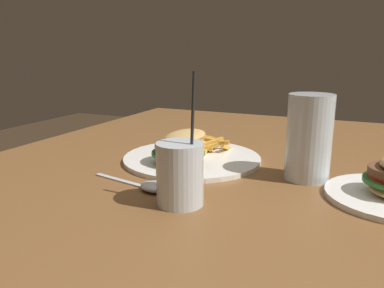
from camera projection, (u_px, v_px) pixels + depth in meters
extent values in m
cube|color=brown|center=(259.00, 167.00, 0.87)|extent=(1.23, 1.22, 0.03)
cylinder|color=brown|center=(166.00, 199.00, 1.66)|extent=(0.09, 0.09, 0.72)
cylinder|color=white|center=(192.00, 158.00, 0.86)|extent=(0.31, 0.31, 0.01)
ellipsoid|color=tan|center=(178.00, 159.00, 0.81)|extent=(0.13, 0.12, 0.02)
cylinder|color=#2D6628|center=(178.00, 153.00, 0.80)|extent=(0.15, 0.15, 0.01)
cylinder|color=red|center=(178.00, 149.00, 0.80)|extent=(0.12, 0.12, 0.01)
cylinder|color=brown|center=(178.00, 145.00, 0.80)|extent=(0.13, 0.13, 0.01)
ellipsoid|color=tan|center=(185.00, 137.00, 0.80)|extent=(0.14, 0.13, 0.04)
cube|color=gold|center=(200.00, 147.00, 0.89)|extent=(0.02, 0.06, 0.02)
cube|color=gold|center=(205.00, 149.00, 0.89)|extent=(0.04, 0.07, 0.03)
cube|color=gold|center=(178.00, 150.00, 0.89)|extent=(0.07, 0.04, 0.02)
cube|color=gold|center=(213.00, 142.00, 0.90)|extent=(0.05, 0.04, 0.02)
cube|color=gold|center=(227.00, 148.00, 0.91)|extent=(0.07, 0.01, 0.03)
cube|color=gold|center=(204.00, 137.00, 0.91)|extent=(0.05, 0.04, 0.03)
cube|color=gold|center=(183.00, 144.00, 0.94)|extent=(0.03, 0.06, 0.02)
cube|color=gold|center=(218.00, 143.00, 0.93)|extent=(0.02, 0.06, 0.02)
cube|color=gold|center=(199.00, 143.00, 0.92)|extent=(0.05, 0.05, 0.02)
cube|color=gold|center=(198.00, 142.00, 0.90)|extent=(0.06, 0.02, 0.02)
cube|color=gold|center=(185.00, 150.00, 0.89)|extent=(0.02, 0.06, 0.02)
cube|color=gold|center=(200.00, 146.00, 0.91)|extent=(0.01, 0.07, 0.01)
cube|color=gold|center=(192.00, 140.00, 0.94)|extent=(0.04, 0.06, 0.02)
cube|color=gold|center=(204.00, 152.00, 0.87)|extent=(0.06, 0.02, 0.01)
cube|color=gold|center=(203.00, 139.00, 0.91)|extent=(0.03, 0.08, 0.02)
cylinder|color=silver|center=(309.00, 138.00, 0.72)|extent=(0.09, 0.09, 0.17)
cylinder|color=#C67F23|center=(308.00, 145.00, 0.72)|extent=(0.08, 0.08, 0.14)
cylinder|color=silver|center=(180.00, 174.00, 0.61)|extent=(0.08, 0.08, 0.10)
cylinder|color=#EFA819|center=(180.00, 177.00, 0.61)|extent=(0.07, 0.07, 0.09)
cylinder|color=black|center=(192.00, 141.00, 0.59)|extent=(0.02, 0.01, 0.22)
ellipsoid|color=silver|center=(155.00, 187.00, 0.67)|extent=(0.06, 0.07, 0.02)
cube|color=silver|center=(120.00, 180.00, 0.73)|extent=(0.04, 0.13, 0.00)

